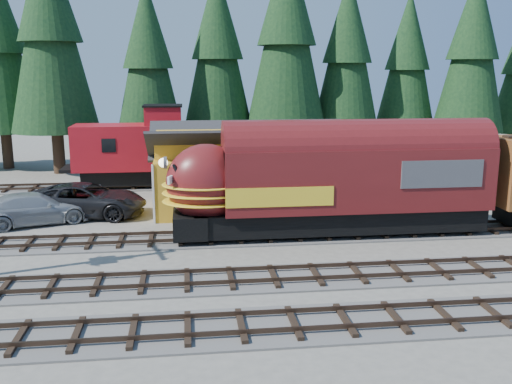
{
  "coord_description": "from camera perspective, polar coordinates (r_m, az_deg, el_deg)",
  "views": [
    {
      "loc": [
        -4.08,
        -24.23,
        8.59
      ],
      "look_at": [
        -0.61,
        4.0,
        2.45
      ],
      "focal_mm": 40.0,
      "sensor_mm": 36.0,
      "label": 1
    }
  ],
  "objects": [
    {
      "name": "depot",
      "position": [
        35.42,
        -0.3,
        3.05
      ],
      "size": [
        12.8,
        7.0,
        5.3
      ],
      "color": "gold",
      "rests_on": "ground"
    },
    {
      "name": "caboose",
      "position": [
        42.72,
        -10.54,
        4.14
      ],
      "size": [
        10.79,
        3.13,
        5.61
      ],
      "color": "black",
      "rests_on": "ground"
    },
    {
      "name": "track_main_south",
      "position": [
        27.67,
        24.21,
        -6.89
      ],
      "size": [
        68.0,
        3.2,
        0.33
      ],
      "color": "#4C4947",
      "rests_on": "ground"
    },
    {
      "name": "track_siding",
      "position": [
        32.68,
        18.84,
        -3.61
      ],
      "size": [
        68.0,
        3.2,
        0.33
      ],
      "color": "#4C4947",
      "rests_on": "ground"
    },
    {
      "name": "locomotive",
      "position": [
        29.67,
        6.65,
        0.63
      ],
      "size": [
        17.03,
        3.39,
        4.63
      ],
      "color": "black",
      "rests_on": "ground"
    },
    {
      "name": "pickup_truck_a",
      "position": [
        35.28,
        -16.7,
        -0.77
      ],
      "size": [
        7.51,
        4.23,
        1.98
      ],
      "primitive_type": "imported",
      "rotation": [
        0.0,
        0.0,
        1.43
      ],
      "color": "black",
      "rests_on": "ground"
    },
    {
      "name": "track_spur",
      "position": [
        43.49,
        -14.69,
        0.47
      ],
      "size": [
        32.0,
        3.2,
        0.33
      ],
      "color": "#4C4947",
      "rests_on": "ground"
    },
    {
      "name": "ground",
      "position": [
        26.03,
        2.43,
        -7.09
      ],
      "size": [
        120.0,
        120.0,
        0.0
      ],
      "primitive_type": "plane",
      "color": "#6B665B",
      "rests_on": "ground"
    },
    {
      "name": "conifer_backdrop",
      "position": [
        49.54,
        1.96,
        13.83
      ],
      "size": [
        78.18,
        21.91,
        17.2
      ],
      "color": "black",
      "rests_on": "ground"
    },
    {
      "name": "pickup_truck_b",
      "position": [
        34.51,
        -21.26,
        -1.54
      ],
      "size": [
        6.65,
        4.44,
        1.79
      ],
      "primitive_type": "imported",
      "rotation": [
        0.0,
        0.0,
        1.92
      ],
      "color": "#9FA2A7",
      "rests_on": "ground"
    }
  ]
}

